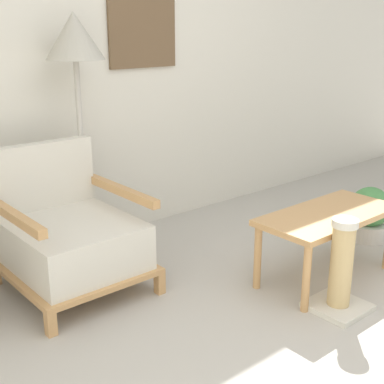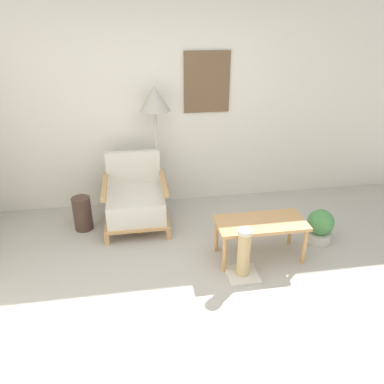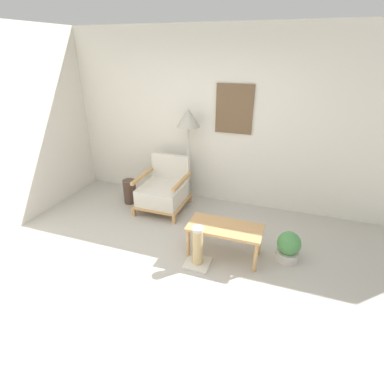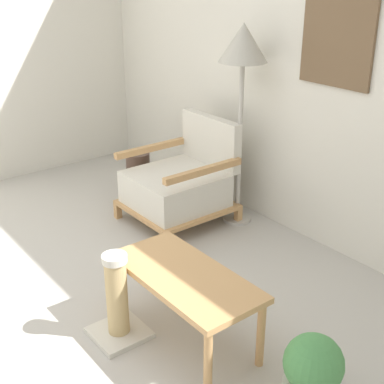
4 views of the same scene
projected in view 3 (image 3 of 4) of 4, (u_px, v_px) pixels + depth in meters
name	position (u px, v px, depth m)	size (l,w,h in m)	color
ground_plane	(155.00, 285.00, 3.31)	(14.00, 14.00, 0.00)	#B7B2A8
wall_back	(215.00, 121.00, 4.66)	(8.00, 0.09, 2.70)	silver
armchair	(163.00, 190.00, 4.78)	(0.73, 0.77, 0.82)	tan
floor_lamp	(188.00, 123.00, 4.55)	(0.36, 0.36, 1.56)	#B7B2A8
coffee_table	(225.00, 230.00, 3.64)	(0.90, 0.43, 0.43)	tan
vase	(130.00, 191.00, 5.02)	(0.21, 0.21, 0.40)	#473328
potted_plant	(288.00, 247.00, 3.63)	(0.29, 0.29, 0.39)	beige
scratching_post	(198.00, 250.00, 3.54)	(0.30, 0.30, 0.52)	beige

